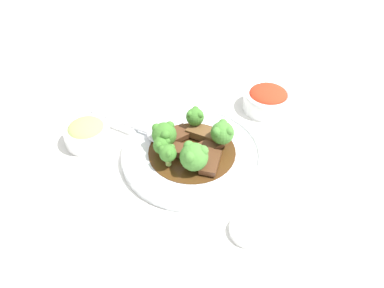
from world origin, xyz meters
The scene contains 17 objects.
ground_plane centered at (0.00, 0.00, 0.00)m, with size 4.00×4.00×0.00m, color white.
main_plate centered at (0.00, 0.00, 0.01)m, with size 0.27×0.27×0.02m.
beef_strip_0 centered at (-0.02, -0.01, 0.03)m, with size 0.07×0.05×0.01m.
beef_strip_1 centered at (0.03, -0.04, 0.02)m, with size 0.05×0.07×0.01m.
beef_strip_2 centered at (0.03, 0.00, 0.02)m, with size 0.07×0.06×0.01m.
beef_strip_3 centered at (0.03, 0.04, 0.03)m, with size 0.08×0.07×0.02m.
beef_strip_4 centered at (-0.03, 0.04, 0.02)m, with size 0.07×0.06×0.01m.
broccoli_floret_0 centered at (0.00, -0.05, 0.05)m, with size 0.05×0.05×0.05m.
broccoli_floret_1 centered at (-0.05, 0.02, 0.05)m, with size 0.05×0.05×0.05m.
broccoli_floret_2 centered at (0.06, 0.01, 0.05)m, with size 0.05×0.05×0.05m.
broccoli_floret_3 centered at (-0.06, -0.01, 0.04)m, with size 0.03×0.03×0.04m.
broccoli_floret_4 centered at (-0.05, -0.04, 0.05)m, with size 0.03×0.03×0.05m.
broccoli_floret_5 centered at (0.01, 0.06, 0.05)m, with size 0.04×0.04×0.05m.
serving_spoon centered at (-0.07, 0.04, 0.03)m, with size 0.19×0.13×0.01m.
side_bowl_kimchi centered at (0.18, 0.14, 0.03)m, with size 0.11×0.11×0.05m.
side_bowl_appetizer centered at (-0.21, 0.06, 0.02)m, with size 0.09×0.09×0.05m.
sauce_dish centered at (0.08, -0.18, 0.01)m, with size 0.06×0.06×0.01m.
Camera 1 is at (-0.04, -0.52, 0.52)m, focal length 35.00 mm.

